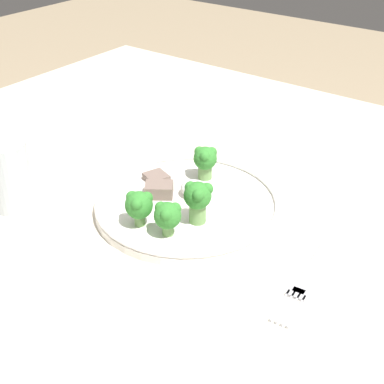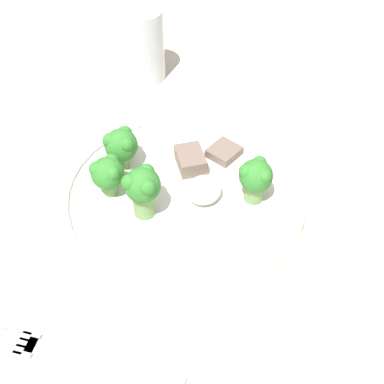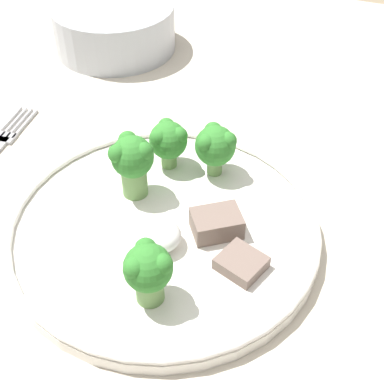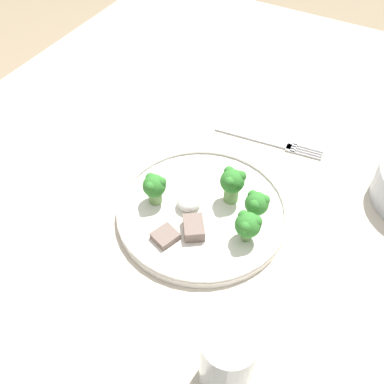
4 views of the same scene
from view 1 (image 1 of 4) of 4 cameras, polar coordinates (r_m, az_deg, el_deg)
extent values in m
cube|color=beige|center=(0.78, 1.98, -4.27)|extent=(1.39, 1.15, 0.03)
cylinder|color=brown|center=(1.66, -6.09, 1.32)|extent=(0.06, 0.06, 0.73)
cylinder|color=white|center=(0.80, -0.57, -1.45)|extent=(0.27, 0.27, 0.01)
torus|color=white|center=(0.80, -0.57, -0.90)|extent=(0.27, 0.27, 0.01)
cube|color=#B2B2B7|center=(0.72, 13.30, -7.05)|extent=(0.03, 0.15, 0.00)
cube|color=#B2B2B7|center=(0.67, 11.16, -10.59)|extent=(0.03, 0.02, 0.00)
cube|color=#B2B2B7|center=(0.65, 9.37, -11.84)|extent=(0.01, 0.06, 0.00)
cube|color=#B2B2B7|center=(0.65, 9.93, -12.03)|extent=(0.01, 0.06, 0.00)
cube|color=#B2B2B7|center=(0.64, 10.50, -12.23)|extent=(0.01, 0.06, 0.00)
cube|color=#B2B2B7|center=(0.64, 11.07, -12.42)|extent=(0.01, 0.06, 0.00)
cylinder|color=silver|center=(0.83, -18.88, 1.70)|extent=(0.06, 0.06, 0.10)
cylinder|color=silver|center=(0.84, -18.64, 0.49)|extent=(0.05, 0.05, 0.06)
cylinder|color=#709E56|center=(0.75, 0.59, -2.21)|extent=(0.02, 0.02, 0.03)
sphere|color=#337F2D|center=(0.73, 0.60, -0.38)|extent=(0.04, 0.04, 0.04)
sphere|color=#337F2D|center=(0.73, -0.13, 0.49)|extent=(0.02, 0.02, 0.02)
sphere|color=#337F2D|center=(0.72, 0.51, -0.28)|extent=(0.02, 0.02, 0.02)
sphere|color=#337F2D|center=(0.73, 1.44, 0.40)|extent=(0.02, 0.02, 0.02)
cylinder|color=#709E56|center=(0.73, -2.59, -3.96)|extent=(0.02, 0.02, 0.02)
sphere|color=#337F2D|center=(0.71, -2.63, -2.53)|extent=(0.04, 0.04, 0.04)
sphere|color=#337F2D|center=(0.71, -3.34, -1.67)|extent=(0.02, 0.02, 0.02)
sphere|color=#337F2D|center=(0.70, -2.78, -2.47)|extent=(0.02, 0.02, 0.02)
sphere|color=#337F2D|center=(0.71, -1.81, -1.76)|extent=(0.02, 0.02, 0.02)
cylinder|color=#709E56|center=(0.85, 1.40, 2.18)|extent=(0.02, 0.02, 0.02)
sphere|color=#337F2D|center=(0.84, 1.42, 3.62)|extent=(0.04, 0.04, 0.04)
sphere|color=#337F2D|center=(0.84, 0.81, 4.34)|extent=(0.02, 0.02, 0.02)
sphere|color=#337F2D|center=(0.83, 1.36, 3.77)|extent=(0.02, 0.02, 0.02)
sphere|color=#337F2D|center=(0.84, 2.12, 4.27)|extent=(0.02, 0.02, 0.02)
cylinder|color=#709E56|center=(0.75, -5.59, -2.89)|extent=(0.01, 0.01, 0.02)
sphere|color=#337F2D|center=(0.73, -5.69, -1.41)|extent=(0.04, 0.04, 0.04)
sphere|color=#337F2D|center=(0.74, -6.40, -0.53)|extent=(0.02, 0.02, 0.02)
sphere|color=#337F2D|center=(0.72, -5.90, -1.33)|extent=(0.02, 0.02, 0.02)
sphere|color=#337F2D|center=(0.73, -4.86, -0.63)|extent=(0.02, 0.02, 0.02)
cube|color=#756056|center=(0.85, -3.83, 1.55)|extent=(0.04, 0.04, 0.01)
cube|color=#756056|center=(0.81, -3.67, 0.14)|extent=(0.05, 0.05, 0.02)
ellipsoid|color=white|center=(0.81, 0.23, 0.35)|extent=(0.04, 0.04, 0.02)
camera|label=2|loc=(0.69, 40.01, 25.88)|focal=50.00mm
camera|label=3|loc=(1.00, 3.78, 26.36)|focal=50.00mm
camera|label=4|loc=(0.89, -39.04, 33.80)|focal=42.00mm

